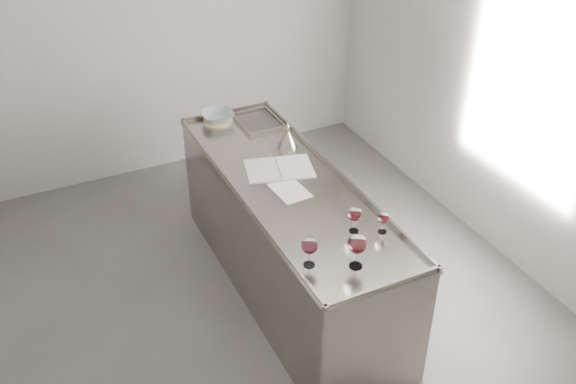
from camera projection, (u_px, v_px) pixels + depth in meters
name	position (u px, v px, depth m)	size (l,w,h in m)	color
room_shell	(234.00, 162.00, 3.73)	(4.54, 5.04, 2.84)	#4E4B49
counter	(289.00, 238.00, 4.64)	(0.77, 2.42, 0.97)	gray
wine_glass_left	(309.00, 246.00, 3.59)	(0.10, 0.10, 0.19)	white
wine_glass_middle	(357.00, 245.00, 3.57)	(0.11, 0.11, 0.22)	white
wine_glass_right	(355.00, 215.00, 3.87)	(0.09, 0.09, 0.17)	white
wine_glass_small	(384.00, 219.00, 3.87)	(0.07, 0.07, 0.14)	white
notebook	(279.00, 169.00, 4.54)	(0.54, 0.44, 0.02)	silver
loose_paper_top	(290.00, 190.00, 4.31)	(0.20, 0.29, 0.00)	white
trivet	(218.00, 121.00, 5.15)	(0.24, 0.24, 0.02)	#CBBA83
ceramic_bowl	(218.00, 116.00, 5.13)	(0.25, 0.25, 0.06)	gray
wine_funnel	(287.00, 140.00, 4.77)	(0.15, 0.15, 0.22)	gray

